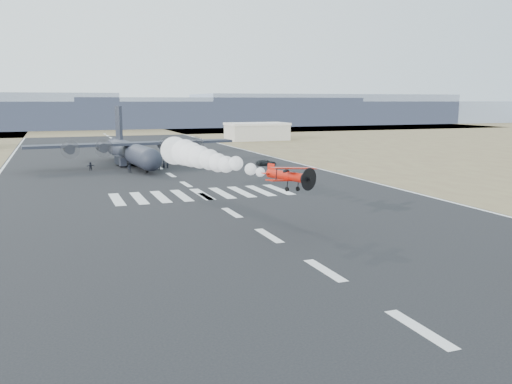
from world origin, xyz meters
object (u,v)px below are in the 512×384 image
hangar_right (257,131)px  support_vehicle (266,162)px  aerobatic_biplane (289,176)px  crew_e (149,164)px  crew_d (159,166)px  crew_b (168,164)px  crew_g (191,162)px  crew_h (129,168)px  crew_a (164,165)px  crew_c (168,164)px  transport_aircraft (131,151)px  crew_f (90,166)px

hangar_right → support_vehicle: (-24.21, -70.03, -2.41)m
support_vehicle → aerobatic_biplane: bearing=160.5°
crew_e → crew_d: bearing=165.3°
crew_d → crew_b: bearing=117.1°
crew_e → support_vehicle: bearing=-148.9°
crew_b → crew_d: crew_d is taller
crew_e → crew_g: 8.98m
crew_e → crew_g: (8.77, 1.93, -0.01)m
aerobatic_biplane → crew_h: size_ratio=3.55×
crew_a → crew_c: bearing=44.6°
hangar_right → transport_aircraft: transport_aircraft is taller
crew_c → crew_e: size_ratio=0.88×
support_vehicle → crew_a: crew_a is taller
crew_a → crew_e: crew_e is taller
transport_aircraft → support_vehicle: bearing=-24.3°
hangar_right → crew_d: 84.19m
support_vehicle → crew_a: 21.46m
transport_aircraft → crew_h: (-1.91, -10.96, -2.22)m
crew_a → crew_h: 7.14m
crew_a → crew_g: 7.23m
crew_f → crew_g: (19.82, 0.10, 0.10)m
crew_c → crew_h: crew_h is taller
aerobatic_biplane → crew_d: 55.39m
crew_a → support_vehicle: bearing=-18.3°
hangar_right → crew_a: hangar_right is taller
hangar_right → crew_a: bearing=-123.1°
aerobatic_biplane → transport_aircraft: size_ratio=0.15×
crew_c → crew_d: crew_d is taller
crew_g → crew_e: bearing=-174.3°
hangar_right → crew_h: hangar_right is taller
aerobatic_biplane → support_vehicle: (19.24, 55.10, -5.23)m
support_vehicle → crew_b: 20.35m
hangar_right → crew_h: bearing=-126.2°
crew_d → crew_f: bearing=-127.7°
hangar_right → support_vehicle: bearing=-109.1°
hangar_right → transport_aircraft: bearing=-129.8°
aerobatic_biplane → support_vehicle: aerobatic_biplane is taller
crew_b → crew_c: size_ratio=1.00×
hangar_right → aerobatic_biplane: size_ratio=3.17×
support_vehicle → crew_h: bearing=93.2°
support_vehicle → crew_h: (-28.36, -1.73, 0.32)m
transport_aircraft → crew_g: 12.67m
support_vehicle → crew_a: (-21.46, 0.11, 0.27)m
crew_a → crew_h: crew_h is taller
transport_aircraft → crew_e: (2.45, -7.38, -2.20)m
crew_c → crew_b: bearing=-158.0°
support_vehicle → crew_c: crew_c is taller
crew_c → support_vehicle: bearing=-64.9°
crew_e → crew_h: size_ratio=1.03×
crew_f → support_vehicle: bearing=176.8°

